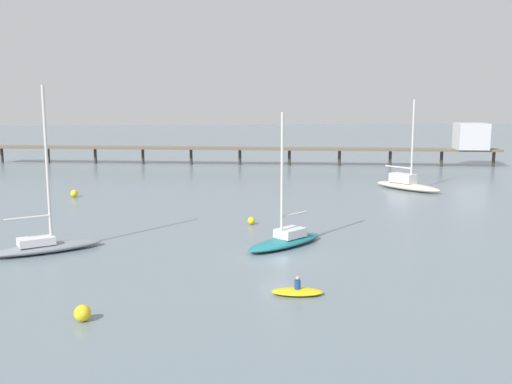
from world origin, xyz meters
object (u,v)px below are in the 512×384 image
object	(u,v)px
sailboat_teal	(286,238)
mooring_buoy_outer	(74,193)
sailboat_cream	(407,184)
mooring_buoy_inner	(251,221)
dinghy_yellow	(297,291)
sailboat_gray	(44,243)
mooring_buoy_near	(83,313)
pier	(354,143)

from	to	relation	value
sailboat_teal	mooring_buoy_outer	world-z (taller)	sailboat_teal
sailboat_cream	mooring_buoy_inner	world-z (taller)	sailboat_cream
sailboat_cream	mooring_buoy_inner	bearing A→B (deg)	-138.10
dinghy_yellow	mooring_buoy_outer	bearing A→B (deg)	120.79
sailboat_cream	sailboat_teal	bearing A→B (deg)	-124.91
sailboat_gray	mooring_buoy_near	xyz separation A→B (m)	(5.84, -14.06, -0.25)
mooring_buoy_inner	pier	bearing A→B (deg)	65.60
sailboat_gray	mooring_buoy_outer	xyz separation A→B (m)	(-3.49, 24.62, -0.26)
mooring_buoy_inner	mooring_buoy_near	xyz separation A→B (m)	(-10.28, -22.58, 0.10)
dinghy_yellow	mooring_buoy_outer	size ratio (longest dim) A/B	3.72
pier	sailboat_cream	distance (m)	25.92
sailboat_cream	mooring_buoy_near	xyz separation A→B (m)	(-30.98, -41.15, -0.35)
pier	sailboat_cream	xyz separation A→B (m)	(0.60, -25.73, -3.09)
dinghy_yellow	mooring_buoy_outer	xyz separation A→B (m)	(-21.10, 35.41, 0.22)
sailboat_gray	mooring_buoy_outer	world-z (taller)	sailboat_gray
mooring_buoy_inner	mooring_buoy_outer	xyz separation A→B (m)	(-19.61, 16.11, 0.08)
sailboat_gray	pier	bearing A→B (deg)	55.56
sailboat_gray	mooring_buoy_near	distance (m)	15.23
pier	mooring_buoy_outer	size ratio (longest dim) A/B	100.80
sailboat_gray	mooring_buoy_near	world-z (taller)	sailboat_gray
sailboat_cream	mooring_buoy_inner	distance (m)	27.81
mooring_buoy_inner	mooring_buoy_near	bearing A→B (deg)	-114.48
pier	mooring_buoy_inner	distance (m)	48.78
mooring_buoy_near	mooring_buoy_inner	bearing A→B (deg)	65.52
sailboat_teal	mooring_buoy_inner	distance (m)	8.25
mooring_buoy_outer	sailboat_teal	bearing A→B (deg)	-47.82
sailboat_cream	mooring_buoy_outer	xyz separation A→B (m)	(-40.31, -2.47, -0.36)
sailboat_teal	mooring_buoy_near	bearing A→B (deg)	-130.45
sailboat_cream	sailboat_gray	bearing A→B (deg)	-143.66
pier	sailboat_teal	distance (m)	55.33
sailboat_cream	sailboat_teal	world-z (taller)	sailboat_cream
mooring_buoy_inner	sailboat_gray	bearing A→B (deg)	-152.16
sailboat_gray	mooring_buoy_inner	xyz separation A→B (m)	(16.12, 8.51, -0.34)
pier	dinghy_yellow	distance (m)	66.37
dinghy_yellow	mooring_buoy_inner	size ratio (longest dim) A/B	4.59
mooring_buoy_outer	mooring_buoy_inner	bearing A→B (deg)	-39.40
dinghy_yellow	mooring_buoy_inner	bearing A→B (deg)	94.41
dinghy_yellow	mooring_buoy_outer	world-z (taller)	dinghy_yellow
sailboat_cream	dinghy_yellow	size ratio (longest dim) A/B	3.54
pier	dinghy_yellow	world-z (taller)	pier
sailboat_cream	pier	bearing A→B (deg)	91.33
pier	mooring_buoy_inner	size ratio (longest dim) A/B	124.48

